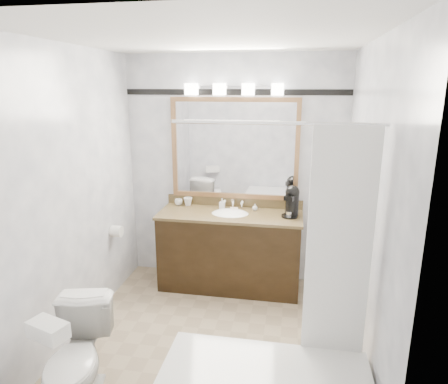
% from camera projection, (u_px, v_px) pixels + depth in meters
% --- Properties ---
extents(room, '(2.42, 2.62, 2.52)m').
position_uv_depth(room, '(210.00, 204.00, 3.18)').
color(room, tan).
rests_on(room, ground).
extents(vanity, '(1.53, 0.58, 0.97)m').
position_uv_depth(vanity, '(230.00, 249.00, 4.36)').
color(vanity, black).
rests_on(vanity, ground).
extents(mirror, '(1.40, 0.04, 1.10)m').
position_uv_depth(mirror, '(234.00, 149.00, 4.34)').
color(mirror, '#9C6F46').
rests_on(mirror, room).
extents(vanity_light_bar, '(1.02, 0.14, 0.12)m').
position_uv_depth(vanity_light_bar, '(234.00, 89.00, 4.12)').
color(vanity_light_bar, silver).
rests_on(vanity_light_bar, room).
extents(accent_stripe, '(2.40, 0.01, 0.06)m').
position_uv_depth(accent_stripe, '(235.00, 92.00, 4.19)').
color(accent_stripe, black).
rests_on(accent_stripe, room).
extents(tp_roll, '(0.11, 0.12, 0.12)m').
position_uv_depth(tp_roll, '(117.00, 231.00, 4.15)').
color(tp_roll, white).
rests_on(tp_roll, room).
extents(toilet, '(0.55, 0.77, 0.72)m').
position_uv_depth(toilet, '(77.00, 361.00, 2.71)').
color(toilet, white).
rests_on(toilet, ground).
extents(tissue_box, '(0.27, 0.20, 0.10)m').
position_uv_depth(tissue_box, '(48.00, 330.00, 2.37)').
color(tissue_box, white).
rests_on(tissue_box, toilet).
extents(coffee_maker, '(0.18, 0.21, 0.33)m').
position_uv_depth(coffee_maker, '(292.00, 200.00, 4.13)').
color(coffee_maker, black).
rests_on(coffee_maker, vanity).
extents(cup_left, '(0.11, 0.11, 0.07)m').
position_uv_depth(cup_left, '(179.00, 202.00, 4.54)').
color(cup_left, white).
rests_on(cup_left, vanity).
extents(cup_right, '(0.12, 0.12, 0.09)m').
position_uv_depth(cup_right, '(188.00, 201.00, 4.52)').
color(cup_right, white).
rests_on(cup_right, vanity).
extents(soap_bottle_a, '(0.06, 0.06, 0.12)m').
position_uv_depth(soap_bottle_a, '(222.00, 204.00, 4.40)').
color(soap_bottle_a, white).
rests_on(soap_bottle_a, vanity).
extents(soap_bottle_b, '(0.06, 0.06, 0.07)m').
position_uv_depth(soap_bottle_b, '(255.00, 207.00, 4.34)').
color(soap_bottle_b, white).
rests_on(soap_bottle_b, vanity).
extents(soap_bar, '(0.08, 0.05, 0.03)m').
position_uv_depth(soap_bar, '(234.00, 209.00, 4.36)').
color(soap_bar, beige).
rests_on(soap_bar, vanity).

